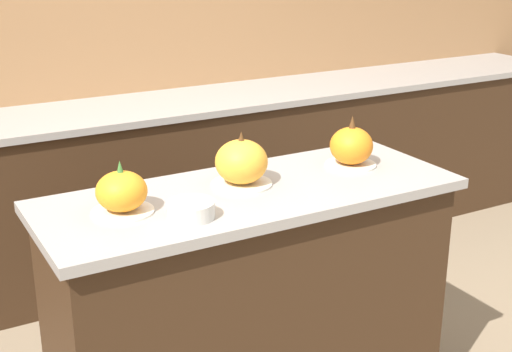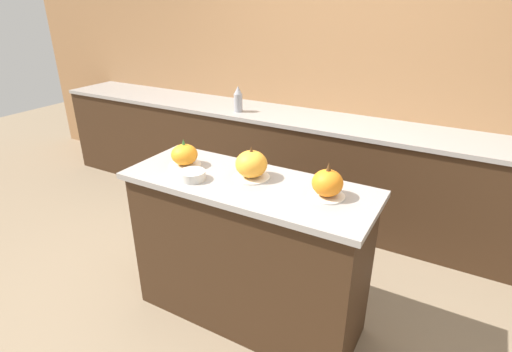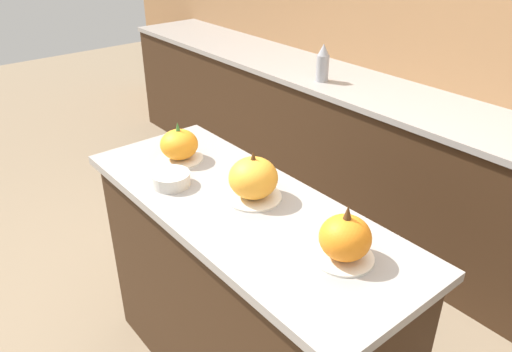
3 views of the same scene
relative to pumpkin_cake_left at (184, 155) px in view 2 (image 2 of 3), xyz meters
name	(u,v)px [view 2 (image 2 of 3)]	position (x,y,z in m)	size (l,w,h in m)	color
ground_plane	(248,313)	(0.44, -0.02, -1.01)	(12.00, 12.00, 0.00)	#847056
wall_back	(350,75)	(0.44, 1.75, 0.24)	(8.00, 0.06, 2.50)	#9E7047
kitchen_island	(248,253)	(0.44, -0.02, -0.53)	(1.43, 0.55, 0.95)	#382314
back_counter	(330,171)	(0.44, 1.42, -0.55)	(6.00, 0.60, 0.92)	#382314
pumpkin_cake_left	(184,155)	(0.00, 0.00, 0.00)	(0.19, 0.19, 0.17)	silver
pumpkin_cake_center	(251,165)	(0.44, 0.04, 0.01)	(0.21, 0.21, 0.19)	silver
pumpkin_cake_right	(327,184)	(0.89, 0.03, 0.01)	(0.19, 0.19, 0.19)	silver
bottle_tall	(238,99)	(-0.42, 1.29, 0.02)	(0.08, 0.08, 0.23)	#99999E
mixing_bowl	(192,175)	(0.17, -0.14, -0.04)	(0.15, 0.15, 0.05)	beige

